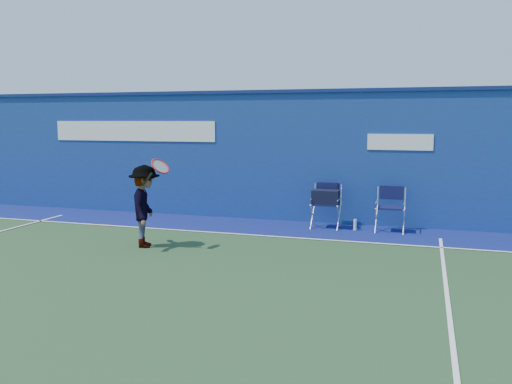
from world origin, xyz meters
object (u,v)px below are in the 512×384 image
(directors_chair_left, at_px, (326,209))
(water_bottle, at_px, (355,225))
(tennis_player, at_px, (145,206))
(directors_chair_right, at_px, (390,218))

(directors_chair_left, xyz_separation_m, water_bottle, (0.66, -0.09, -0.30))
(tennis_player, bearing_deg, water_bottle, 36.80)
(tennis_player, bearing_deg, directors_chair_left, 43.40)
(directors_chair_left, distance_m, water_bottle, 0.73)
(directors_chair_left, relative_size, water_bottle, 4.02)
(directors_chair_right, height_order, tennis_player, tennis_player)
(water_bottle, bearing_deg, directors_chair_left, 172.52)
(water_bottle, height_order, tennis_player, tennis_player)
(directors_chair_left, bearing_deg, water_bottle, -7.48)
(directors_chair_right, relative_size, tennis_player, 0.57)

